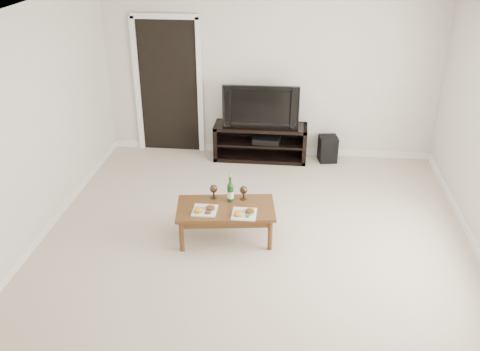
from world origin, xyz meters
name	(u,v)px	position (x,y,z in m)	size (l,w,h in m)	color
floor	(254,249)	(0.00, 0.00, 0.00)	(5.50, 5.50, 0.00)	#C4B39E
back_wall	(270,72)	(0.00, 2.77, 1.30)	(5.00, 0.04, 2.60)	beige
ceiling	(257,12)	(0.00, 0.00, 2.62)	(5.00, 5.50, 0.04)	white
doorway	(169,87)	(-1.55, 2.73, 1.02)	(0.90, 0.02, 2.05)	black
media_console	(260,142)	(-0.11, 2.50, 0.28)	(1.41, 0.45, 0.55)	black
television	(261,105)	(-0.11, 2.50, 0.87)	(1.13, 0.15, 0.65)	black
av_receiver	(267,140)	(-0.01, 2.48, 0.33)	(0.40, 0.30, 0.08)	black
subwoofer	(328,149)	(0.92, 2.53, 0.20)	(0.26, 0.26, 0.40)	black
coffee_table	(226,223)	(-0.34, 0.20, 0.21)	(1.11, 0.61, 0.42)	#593918
plate_left	(205,209)	(-0.56, 0.08, 0.45)	(0.27, 0.27, 0.07)	white
plate_right	(244,212)	(-0.12, 0.05, 0.45)	(0.27, 0.27, 0.07)	white
wine_bottle	(230,188)	(-0.31, 0.34, 0.59)	(0.07, 0.07, 0.35)	#103C16
goblet_left	(214,191)	(-0.51, 0.40, 0.51)	(0.09, 0.09, 0.17)	#3A2F1F
goblet_right	(244,193)	(-0.16, 0.41, 0.51)	(0.09, 0.09, 0.17)	#3A2F1F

